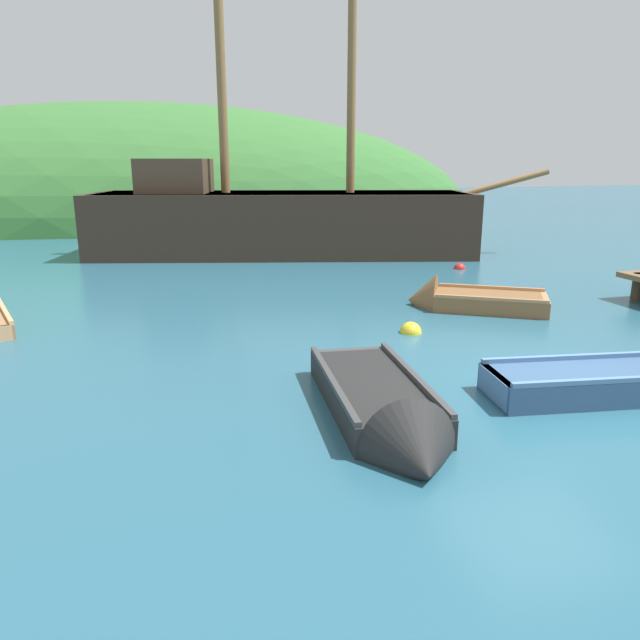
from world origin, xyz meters
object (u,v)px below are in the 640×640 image
rowboat_portside (464,303)px  buoy_red (460,269)px  buoy_yellow (411,332)px  sailing_ship (279,230)px  rowboat_outer_right (629,385)px  rowboat_far (385,414)px

rowboat_portside → buoy_red: rowboat_portside is taller
rowboat_portside → buoy_yellow: 2.44m
sailing_ship → rowboat_portside: (2.28, -8.72, -0.72)m
rowboat_portside → rowboat_outer_right: (-0.30, -5.12, 0.02)m
sailing_ship → rowboat_far: size_ratio=4.30×
rowboat_far → buoy_yellow: bearing=156.7°
rowboat_far → buoy_red: 11.39m
buoy_red → buoy_yellow: bearing=-125.7°
buoy_yellow → rowboat_outer_right: bearing=-65.8°
rowboat_outer_right → rowboat_portside: bearing=94.8°
rowboat_far → rowboat_outer_right: rowboat_far is taller
rowboat_outer_right → buoy_yellow: bearing=122.4°
rowboat_portside → rowboat_outer_right: bearing=117.9°
buoy_red → rowboat_portside: bearing=-117.5°
rowboat_far → rowboat_outer_right: (3.61, -0.00, 0.01)m
sailing_ship → rowboat_outer_right: sailing_ship is taller
buoy_red → sailing_ship: bearing=136.8°
rowboat_outer_right → buoy_yellow: rowboat_outer_right is taller
rowboat_far → buoy_yellow: rowboat_far is taller
rowboat_portside → buoy_yellow: rowboat_portside is taller
sailing_ship → buoy_yellow: sailing_ship is taller
rowboat_far → rowboat_portside: 6.44m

